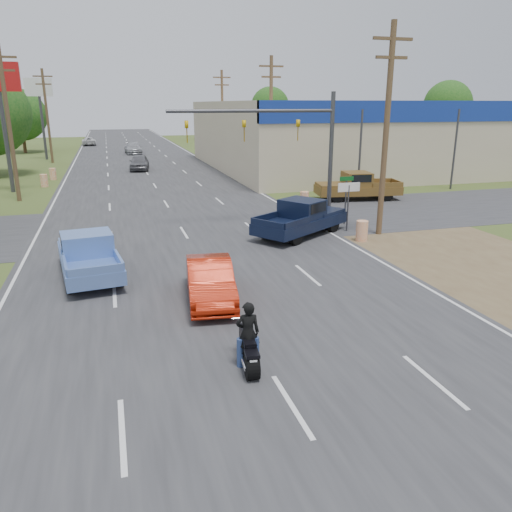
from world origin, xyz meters
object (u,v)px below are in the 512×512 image
object	(u,v)px
motorcycle	(248,351)
rider	(248,337)
distant_car_white	(89,141)
red_convertible	(210,281)
blue_pickup	(88,254)
brown_pickup	(356,186)
distant_car_grey	(139,162)
distant_car_silver	(133,148)
navy_pickup	(302,217)

from	to	relation	value
motorcycle	rider	size ratio (longest dim) A/B	1.26
rider	distant_car_white	size ratio (longest dim) A/B	0.36
motorcycle	distant_car_white	bearing A→B (deg)	100.45
red_convertible	blue_pickup	xyz separation A→B (m)	(-3.96, 3.84, 0.16)
red_convertible	motorcycle	size ratio (longest dim) A/B	2.03
motorcycle	brown_pickup	world-z (taller)	brown_pickup
red_convertible	distant_car_grey	size ratio (longest dim) A/B	0.93
red_convertible	rider	xyz separation A→B (m)	(0.05, -4.60, 0.13)
brown_pickup	blue_pickup	bearing A→B (deg)	132.91
distant_car_grey	distant_car_silver	size ratio (longest dim) A/B	0.89
red_convertible	blue_pickup	bearing A→B (deg)	142.61
navy_pickup	brown_pickup	bearing A→B (deg)	104.90
blue_pickup	distant_car_grey	size ratio (longest dim) A/B	1.18
distant_car_grey	brown_pickup	bearing A→B (deg)	-51.00
distant_car_grey	distant_car_white	xyz separation A→B (m)	(-5.73, 34.23, -0.13)
distant_car_grey	navy_pickup	bearing A→B (deg)	-71.71
red_convertible	navy_pickup	bearing A→B (deg)	56.87
red_convertible	motorcycle	world-z (taller)	red_convertible
motorcycle	navy_pickup	xyz separation A→B (m)	(6.13, 12.04, 0.45)
motorcycle	navy_pickup	world-z (taller)	navy_pickup
red_convertible	navy_pickup	distance (m)	9.63
navy_pickup	distant_car_white	size ratio (longest dim) A/B	1.24
motorcycle	navy_pickup	bearing A→B (deg)	69.09
navy_pickup	distant_car_silver	world-z (taller)	navy_pickup
distant_car_grey	distant_car_silver	xyz separation A→B (m)	(0.33, 17.85, -0.03)
motorcycle	distant_car_grey	world-z (taller)	distant_car_grey
blue_pickup	navy_pickup	size ratio (longest dim) A/B	0.94
red_convertible	distant_car_white	bearing A→B (deg)	101.34
motorcycle	distant_car_silver	bearing A→B (deg)	95.76
rider	red_convertible	bearing A→B (deg)	-83.39
motorcycle	brown_pickup	xyz separation A→B (m)	(13.25, 20.13, 0.49)
rider	blue_pickup	bearing A→B (deg)	-58.54
navy_pickup	red_convertible	bearing A→B (deg)	-73.52
distant_car_silver	rider	bearing A→B (deg)	-92.42
navy_pickup	distant_car_white	distance (m)	64.03
rider	navy_pickup	distance (m)	13.47
red_convertible	navy_pickup	size ratio (longest dim) A/B	0.74
navy_pickup	distant_car_grey	distance (m)	29.34
distant_car_silver	distant_car_white	bearing A→B (deg)	108.16
red_convertible	navy_pickup	world-z (taller)	navy_pickup
motorcycle	rider	bearing A→B (deg)	90.00
distant_car_white	blue_pickup	bearing A→B (deg)	89.17
distant_car_silver	distant_car_white	distance (m)	17.47
motorcycle	blue_pickup	size ratio (longest dim) A/B	0.39
rider	blue_pickup	xyz separation A→B (m)	(-4.01, 8.44, 0.04)
motorcycle	distant_car_silver	world-z (taller)	distant_car_silver
distant_car_grey	distant_car_silver	bearing A→B (deg)	95.09
brown_pickup	distant_car_silver	world-z (taller)	brown_pickup
blue_pickup	navy_pickup	world-z (taller)	navy_pickup
motorcycle	blue_pickup	world-z (taller)	blue_pickup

